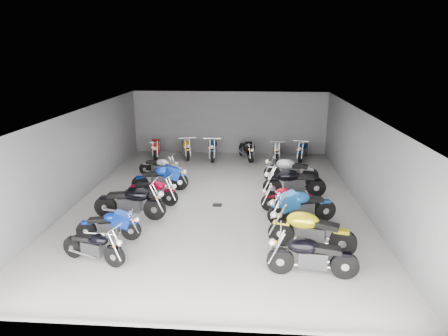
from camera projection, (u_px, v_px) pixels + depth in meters
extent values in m
plane|color=#A19E99|center=(218.00, 200.00, 14.48)|extent=(14.00, 14.00, 0.00)
cube|color=slate|center=(229.00, 123.00, 20.72)|extent=(10.00, 0.10, 3.20)
cube|color=slate|center=(80.00, 155.00, 14.36)|extent=(0.10, 14.00, 3.20)
cube|color=slate|center=(363.00, 160.00, 13.69)|extent=(0.10, 14.00, 3.20)
cube|color=black|center=(218.00, 112.00, 13.56)|extent=(10.00, 14.00, 0.04)
cube|color=black|center=(217.00, 205.00, 14.00)|extent=(0.32, 0.32, 0.01)
cylinder|color=black|center=(115.00, 256.00, 9.97)|extent=(0.58, 0.29, 0.57)
cylinder|color=black|center=(74.00, 247.00, 10.44)|extent=(0.59, 0.31, 0.57)
cube|color=#2D2D30|center=(93.00, 248.00, 10.18)|extent=(0.64, 0.44, 0.36)
ellipsoid|color=black|center=(99.00, 240.00, 10.03)|extent=(0.69, 0.53, 0.32)
cube|color=black|center=(83.00, 238.00, 10.21)|extent=(0.60, 0.41, 0.16)
cylinder|color=black|center=(131.00, 230.00, 11.40)|extent=(0.57, 0.15, 0.57)
cylinder|color=black|center=(86.00, 230.00, 11.40)|extent=(0.58, 0.17, 0.57)
cube|color=#2D2D30|center=(109.00, 228.00, 11.38)|extent=(0.59, 0.31, 0.35)
ellipsoid|color=#0A2995|center=(115.00, 218.00, 11.30)|extent=(0.63, 0.40, 0.32)
cube|color=black|center=(98.00, 220.00, 11.31)|extent=(0.56, 0.29, 0.16)
cylinder|color=black|center=(155.00, 209.00, 12.73)|extent=(0.73, 0.19, 0.72)
cylinder|color=black|center=(106.00, 207.00, 12.92)|extent=(0.73, 0.21, 0.72)
cube|color=#2D2D30|center=(130.00, 205.00, 12.79)|extent=(0.75, 0.38, 0.45)
ellipsoid|color=black|center=(137.00, 194.00, 12.66)|extent=(0.79, 0.49, 0.41)
cube|color=black|center=(118.00, 195.00, 12.74)|extent=(0.70, 0.35, 0.21)
cylinder|color=black|center=(170.00, 198.00, 13.88)|extent=(0.62, 0.27, 0.60)
cylinder|color=black|center=(135.00, 193.00, 14.29)|extent=(0.62, 0.29, 0.60)
cube|color=#2D2D30|center=(152.00, 193.00, 14.06)|extent=(0.66, 0.43, 0.38)
ellipsoid|color=maroon|center=(157.00, 185.00, 13.91)|extent=(0.72, 0.52, 0.34)
cube|color=black|center=(144.00, 185.00, 14.08)|extent=(0.62, 0.40, 0.17)
cylinder|color=black|center=(180.00, 182.00, 15.44)|extent=(0.67, 0.31, 0.66)
cylinder|color=black|center=(140.00, 184.00, 15.14)|extent=(0.68, 0.33, 0.66)
cube|color=#2D2D30|center=(160.00, 181.00, 15.26)|extent=(0.73, 0.48, 0.41)
ellipsoid|color=navy|center=(166.00, 172.00, 15.21)|extent=(0.79, 0.59, 0.37)
cube|color=black|center=(151.00, 174.00, 15.11)|extent=(0.69, 0.45, 0.19)
cylinder|color=black|center=(173.00, 173.00, 16.72)|extent=(0.59, 0.30, 0.59)
cylinder|color=black|center=(146.00, 169.00, 17.22)|extent=(0.60, 0.32, 0.59)
cube|color=#2D2D30|center=(159.00, 169.00, 16.94)|extent=(0.65, 0.45, 0.37)
ellipsoid|color=silver|center=(163.00, 163.00, 16.79)|extent=(0.71, 0.55, 0.33)
cube|color=black|center=(153.00, 162.00, 16.98)|extent=(0.61, 0.42, 0.17)
cylinder|color=black|center=(280.00, 261.00, 9.67)|extent=(0.68, 0.19, 0.67)
cylinder|color=black|center=(345.00, 266.00, 9.45)|extent=(0.68, 0.21, 0.67)
cube|color=#2D2D30|center=(312.00, 259.00, 9.53)|extent=(0.70, 0.37, 0.42)
ellipsoid|color=black|center=(303.00, 246.00, 9.47)|extent=(0.74, 0.47, 0.38)
cube|color=black|center=(328.00, 249.00, 9.40)|extent=(0.66, 0.34, 0.19)
cylinder|color=black|center=(281.00, 233.00, 11.05)|extent=(0.74, 0.35, 0.73)
cylinder|color=black|center=(343.00, 243.00, 10.50)|extent=(0.75, 0.37, 0.73)
cube|color=#2D2D30|center=(311.00, 234.00, 10.74)|extent=(0.81, 0.54, 0.46)
ellipsoid|color=yellow|center=(303.00, 220.00, 10.72)|extent=(0.87, 0.66, 0.41)
cube|color=black|center=(326.00, 225.00, 10.53)|extent=(0.76, 0.50, 0.21)
cylinder|color=black|center=(278.00, 215.00, 12.33)|extent=(0.70, 0.34, 0.69)
cylinder|color=black|center=(325.00, 210.00, 12.68)|extent=(0.71, 0.36, 0.69)
cube|color=#2D2D30|center=(302.00, 209.00, 12.48)|extent=(0.77, 0.52, 0.43)
ellipsoid|color=#1956A3|center=(296.00, 199.00, 12.32)|extent=(0.83, 0.63, 0.39)
cube|color=black|center=(313.00, 199.00, 12.46)|extent=(0.72, 0.48, 0.20)
cylinder|color=black|center=(269.00, 203.00, 13.45)|extent=(0.58, 0.16, 0.57)
cylinder|color=black|center=(308.00, 203.00, 13.45)|extent=(0.58, 0.17, 0.57)
cube|color=#2D2D30|center=(289.00, 200.00, 13.43)|extent=(0.60, 0.31, 0.36)
ellipsoid|color=#A10418|center=(283.00, 192.00, 13.35)|extent=(0.63, 0.40, 0.32)
cube|color=black|center=(297.00, 193.00, 13.36)|extent=(0.56, 0.29, 0.16)
cylinder|color=black|center=(272.00, 188.00, 14.70)|extent=(0.72, 0.21, 0.71)
cylinder|color=black|center=(316.00, 187.00, 14.73)|extent=(0.73, 0.23, 0.71)
cube|color=#2D2D30|center=(294.00, 185.00, 14.69)|extent=(0.75, 0.40, 0.45)
ellipsoid|color=black|center=(288.00, 176.00, 14.58)|extent=(0.80, 0.51, 0.40)
cube|color=black|center=(305.00, 177.00, 14.60)|extent=(0.71, 0.37, 0.20)
cylinder|color=black|center=(272.00, 173.00, 16.45)|extent=(0.70, 0.27, 0.68)
cylinder|color=black|center=(310.00, 176.00, 16.07)|extent=(0.70, 0.29, 0.68)
cube|color=#2D2D30|center=(291.00, 172.00, 16.23)|extent=(0.74, 0.45, 0.43)
ellipsoid|color=#A1A1A6|center=(286.00, 164.00, 16.19)|extent=(0.79, 0.56, 0.38)
cube|color=black|center=(300.00, 166.00, 16.06)|extent=(0.70, 0.42, 0.19)
cylinder|color=black|center=(156.00, 155.00, 19.40)|extent=(0.21, 0.66, 0.65)
cylinder|color=black|center=(159.00, 148.00, 20.80)|extent=(0.23, 0.66, 0.65)
cube|color=#2D2D30|center=(157.00, 149.00, 20.07)|extent=(0.39, 0.69, 0.40)
ellipsoid|color=maroon|center=(156.00, 144.00, 19.77)|extent=(0.49, 0.73, 0.36)
cube|color=black|center=(157.00, 142.00, 20.30)|extent=(0.36, 0.65, 0.18)
cylinder|color=black|center=(188.00, 155.00, 19.46)|extent=(0.29, 0.66, 0.65)
cylinder|color=black|center=(185.00, 148.00, 20.85)|extent=(0.31, 0.67, 0.65)
cube|color=#2D2D30|center=(186.00, 149.00, 20.13)|extent=(0.46, 0.72, 0.41)
ellipsoid|color=yellow|center=(186.00, 144.00, 19.82)|extent=(0.56, 0.77, 0.37)
cube|color=black|center=(186.00, 142.00, 20.35)|extent=(0.43, 0.67, 0.19)
cylinder|color=black|center=(212.00, 156.00, 19.18)|extent=(0.17, 0.68, 0.68)
cylinder|color=black|center=(214.00, 148.00, 20.65)|extent=(0.19, 0.68, 0.68)
cube|color=#2D2D30|center=(213.00, 150.00, 19.88)|extent=(0.35, 0.70, 0.42)
ellipsoid|color=navy|center=(213.00, 144.00, 19.57)|extent=(0.45, 0.73, 0.38)
cube|color=black|center=(213.00, 143.00, 20.12)|extent=(0.32, 0.65, 0.19)
cylinder|color=black|center=(251.00, 157.00, 19.16)|extent=(0.32, 0.62, 0.61)
cylinder|color=black|center=(242.00, 150.00, 20.44)|extent=(0.34, 0.63, 0.61)
cube|color=#2D2D30|center=(246.00, 151.00, 19.77)|extent=(0.48, 0.68, 0.38)
ellipsoid|color=black|center=(248.00, 146.00, 19.49)|extent=(0.58, 0.74, 0.34)
cube|color=black|center=(244.00, 145.00, 19.98)|extent=(0.45, 0.64, 0.17)
cylinder|color=black|center=(277.00, 158.00, 19.02)|extent=(0.13, 0.60, 0.60)
cylinder|color=black|center=(276.00, 151.00, 20.32)|extent=(0.15, 0.60, 0.60)
cube|color=#2D2D30|center=(276.00, 152.00, 19.64)|extent=(0.29, 0.62, 0.38)
ellipsoid|color=silver|center=(277.00, 147.00, 19.36)|extent=(0.39, 0.65, 0.34)
cube|color=black|center=(276.00, 145.00, 19.86)|extent=(0.27, 0.58, 0.17)
cylinder|color=black|center=(300.00, 157.00, 19.14)|extent=(0.29, 0.62, 0.61)
cylinder|color=black|center=(305.00, 150.00, 20.38)|extent=(0.31, 0.62, 0.61)
cube|color=#2D2D30|center=(303.00, 152.00, 19.73)|extent=(0.45, 0.67, 0.38)
ellipsoid|color=navy|center=(303.00, 147.00, 19.46)|extent=(0.55, 0.73, 0.34)
cube|color=black|center=(304.00, 145.00, 19.93)|extent=(0.42, 0.63, 0.17)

